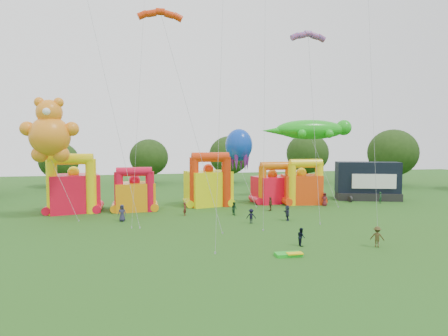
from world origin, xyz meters
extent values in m
plane|color=#2A5618|center=(0.00, 0.00, 0.00)|extent=(160.00, 160.00, 0.00)
cylinder|color=#352314|center=(37.11, 42.82, 1.86)|extent=(0.44, 0.44, 3.72)
ellipsoid|color=#1D3510|center=(37.11, 42.82, 6.41)|extent=(9.30, 9.30, 8.89)
cylinder|color=#352314|center=(24.37, 53.36, 1.75)|extent=(0.44, 0.44, 3.51)
ellipsoid|color=#1D3510|center=(24.37, 53.36, 6.04)|extent=(8.77, 8.78, 8.39)
cylinder|color=#352314|center=(7.92, 55.10, 1.65)|extent=(0.44, 0.44, 3.30)
ellipsoid|color=#1D3510|center=(7.92, 55.10, 5.68)|extent=(8.25, 8.25, 7.88)
cylinder|color=#352314|center=(-8.21, 57.07, 1.55)|extent=(0.44, 0.44, 3.09)
ellipsoid|color=#1D3510|center=(-8.21, 57.07, 5.32)|extent=(7.73, 7.72, 7.38)
cylinder|color=#352314|center=(-24.78, 54.27, 1.44)|extent=(0.44, 0.44, 2.88)
ellipsoid|color=#1D3510|center=(-24.78, 54.27, 4.96)|extent=(7.20, 7.20, 6.88)
cube|color=red|center=(-18.00, 26.70, 2.29)|extent=(6.53, 5.69, 4.58)
cylinder|color=yellow|center=(-20.21, 25.06, 3.27)|extent=(1.24, 1.24, 6.55)
cylinder|color=yellow|center=(-15.80, 25.06, 3.27)|extent=(1.24, 1.24, 6.55)
cylinder|color=yellow|center=(-18.00, 25.06, 6.55)|extent=(5.02, 1.30, 1.30)
sphere|color=yellow|center=(-18.00, 26.70, 4.88)|extent=(1.40, 1.40, 1.40)
cube|color=orange|center=(-10.74, 26.20, 1.74)|extent=(5.09, 4.22, 3.47)
cylinder|color=red|center=(-12.60, 24.81, 2.48)|extent=(1.05, 1.05, 4.96)
cylinder|color=red|center=(-8.88, 24.81, 2.48)|extent=(1.05, 1.05, 4.96)
cylinder|color=red|center=(-10.74, 24.81, 4.96)|extent=(4.24, 1.10, 1.10)
sphere|color=red|center=(-10.74, 26.20, 3.77)|extent=(1.40, 1.40, 1.40)
cube|color=yellow|center=(-1.04, 28.16, 2.30)|extent=(6.39, 5.60, 4.59)
cylinder|color=red|center=(-3.17, 26.57, 3.28)|extent=(1.20, 1.20, 6.56)
cylinder|color=red|center=(1.09, 26.57, 3.28)|extent=(1.20, 1.20, 6.56)
cylinder|color=red|center=(-1.04, 26.57, 6.56)|extent=(4.87, 1.26, 1.26)
sphere|color=red|center=(-1.04, 28.16, 4.89)|extent=(1.40, 1.40, 1.40)
cube|color=red|center=(8.16, 28.49, 1.84)|extent=(5.62, 4.89, 3.69)
cylinder|color=#DA640B|center=(6.25, 27.08, 2.63)|extent=(1.07, 1.07, 5.27)
cylinder|color=#DA640B|center=(10.06, 27.08, 2.63)|extent=(1.07, 1.07, 5.27)
cylinder|color=#DA640B|center=(8.16, 27.08, 5.27)|extent=(4.34, 1.13, 1.13)
sphere|color=#DA640B|center=(8.16, 28.49, 3.99)|extent=(1.40, 1.40, 1.40)
cube|color=#F4400D|center=(11.87, 27.00, 1.98)|extent=(5.60, 4.75, 3.96)
cylinder|color=yellow|center=(9.90, 25.53, 2.83)|extent=(1.11, 1.11, 5.66)
cylinder|color=yellow|center=(13.84, 25.53, 2.83)|extent=(1.11, 1.11, 5.66)
cylinder|color=yellow|center=(11.87, 25.53, 5.66)|extent=(4.50, 1.17, 1.17)
sphere|color=yellow|center=(11.87, 27.00, 4.26)|extent=(1.40, 1.40, 1.40)
cube|color=black|center=(22.74, 27.94, 0.55)|extent=(9.53, 5.89, 1.10)
cube|color=black|center=(22.74, 28.14, 3.34)|extent=(9.40, 5.47, 4.47)
cube|color=white|center=(22.74, 26.43, 2.89)|extent=(5.91, 1.93, 2.10)
cylinder|color=black|center=(19.17, 26.60, 0.40)|extent=(0.30, 0.90, 0.90)
cylinder|color=black|center=(26.32, 26.60, 0.40)|extent=(0.30, 0.90, 0.90)
sphere|color=orange|center=(-19.62, 22.03, 9.22)|extent=(4.35, 4.35, 4.35)
sphere|color=orange|center=(-19.62, 22.03, 11.79)|extent=(2.77, 2.77, 2.77)
sphere|color=orange|center=(-20.61, 22.03, 12.88)|extent=(1.09, 1.09, 1.09)
sphere|color=orange|center=(-18.63, 22.03, 12.88)|extent=(1.09, 1.09, 1.09)
sphere|color=orange|center=(-21.89, 22.03, 10.01)|extent=(1.58, 1.58, 1.58)
sphere|color=orange|center=(-17.35, 22.03, 10.01)|extent=(1.58, 1.58, 1.58)
sphere|color=orange|center=(-20.71, 22.03, 7.24)|extent=(1.78, 1.78, 1.78)
sphere|color=orange|center=(-18.53, 22.03, 7.24)|extent=(1.78, 1.78, 1.78)
sphere|color=white|center=(-19.62, 20.70, 11.79)|extent=(0.79, 0.79, 0.79)
ellipsoid|color=green|center=(15.70, 32.60, 10.40)|extent=(11.23, 3.51, 2.98)
sphere|color=green|center=(21.19, 32.60, 10.73)|extent=(2.41, 2.41, 2.41)
cone|color=green|center=(10.00, 32.60, 10.18)|extent=(4.39, 1.76, 1.76)
sphere|color=green|center=(17.89, 34.36, 9.74)|extent=(1.32, 1.32, 1.32)
sphere|color=green|center=(17.89, 30.85, 9.74)|extent=(1.32, 1.32, 1.32)
sphere|color=green|center=(13.51, 34.36, 9.74)|extent=(1.32, 1.32, 1.32)
sphere|color=green|center=(13.51, 30.85, 9.74)|extent=(1.32, 1.32, 1.32)
ellipsoid|color=#0C3AB5|center=(4.05, 31.52, 8.06)|extent=(3.92, 3.92, 4.70)
cone|color=#591E8C|center=(5.33, 31.52, 5.90)|extent=(0.88, 0.88, 3.14)
cone|color=#591E8C|center=(4.69, 32.63, 5.90)|extent=(0.88, 0.88, 3.14)
cone|color=#591E8C|center=(3.42, 32.63, 5.90)|extent=(0.88, 0.88, 3.14)
cone|color=#591E8C|center=(2.78, 31.52, 5.90)|extent=(0.88, 0.88, 3.14)
cone|color=#591E8C|center=(3.42, 30.42, 5.90)|extent=(0.88, 0.88, 3.14)
cone|color=#591E8C|center=(4.69, 30.42, 5.90)|extent=(0.88, 0.88, 3.14)
cube|color=green|center=(0.86, 3.40, 0.12)|extent=(2.03, 1.05, 0.24)
cube|color=yellow|center=(1.26, 3.10, 0.26)|extent=(1.22, 0.63, 0.10)
imported|color=#282742|center=(-12.01, 19.36, 0.91)|extent=(0.98, 0.74, 1.82)
imported|color=#521D17|center=(-4.98, 21.31, 0.78)|extent=(0.57, 0.67, 1.55)
imported|color=#16371F|center=(0.72, 20.45, 0.77)|extent=(0.78, 0.89, 1.54)
imported|color=black|center=(1.35, 15.41, 0.77)|extent=(1.13, 0.86, 1.55)
imported|color=#47331C|center=(5.77, 22.20, 0.87)|extent=(0.95, 1.06, 1.73)
imported|color=#222739|center=(5.64, 16.07, 0.84)|extent=(0.66, 1.60, 1.68)
imported|color=maroon|center=(14.02, 24.17, 0.89)|extent=(0.99, 0.78, 1.79)
imported|color=#173A21|center=(22.59, 24.54, 0.80)|extent=(0.69, 0.69, 1.61)
imported|color=black|center=(2.98, 5.94, 0.76)|extent=(0.62, 0.77, 1.52)
imported|color=#43371A|center=(8.92, 4.27, 0.86)|extent=(1.27, 1.18, 1.72)
camera|label=1|loc=(-10.08, -24.65, 8.77)|focal=32.00mm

